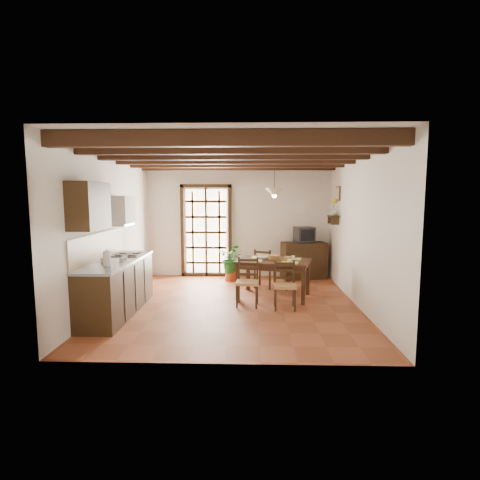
{
  "coord_description": "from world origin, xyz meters",
  "views": [
    {
      "loc": [
        0.32,
        -6.75,
        1.99
      ],
      "look_at": [
        0.1,
        0.4,
        1.15
      ],
      "focal_mm": 28.0,
      "sensor_mm": 36.0,
      "label": 1
    }
  ],
  "objects_px": {
    "chair_near_left": "(247,291)",
    "chair_far_right": "(296,277)",
    "chair_far_left": "(265,275)",
    "kitchen_counter": "(118,286)",
    "crt_tv": "(304,234)",
    "chair_near_right": "(285,294)",
    "dining_table": "(274,265)",
    "sideboard": "(304,260)",
    "potted_plant": "(232,257)",
    "pendant_lamp": "(274,192)"
  },
  "relations": [
    {
      "from": "chair_far_left",
      "to": "sideboard",
      "type": "relative_size",
      "value": 0.82
    },
    {
      "from": "chair_near_right",
      "to": "chair_far_right",
      "type": "relative_size",
      "value": 0.96
    },
    {
      "from": "chair_near_right",
      "to": "chair_far_right",
      "type": "distance_m",
      "value": 1.41
    },
    {
      "from": "potted_plant",
      "to": "chair_near_right",
      "type": "bearing_deg",
      "value": -64.85
    },
    {
      "from": "chair_near_left",
      "to": "chair_far_left",
      "type": "xyz_separation_m",
      "value": [
        0.36,
        1.36,
        -0.0
      ]
    },
    {
      "from": "dining_table",
      "to": "chair_near_left",
      "type": "bearing_deg",
      "value": -116.21
    },
    {
      "from": "dining_table",
      "to": "sideboard",
      "type": "height_order",
      "value": "sideboard"
    },
    {
      "from": "chair_near_right",
      "to": "kitchen_counter",
      "type": "bearing_deg",
      "value": -171.69
    },
    {
      "from": "sideboard",
      "to": "pendant_lamp",
      "type": "height_order",
      "value": "pendant_lamp"
    },
    {
      "from": "pendant_lamp",
      "to": "crt_tv",
      "type": "bearing_deg",
      "value": 62.9
    },
    {
      "from": "chair_near_left",
      "to": "potted_plant",
      "type": "xyz_separation_m",
      "value": [
        -0.39,
        2.06,
        0.3
      ]
    },
    {
      "from": "chair_far_left",
      "to": "chair_near_left",
      "type": "bearing_deg",
      "value": 96.22
    },
    {
      "from": "chair_near_right",
      "to": "sideboard",
      "type": "xyz_separation_m",
      "value": [
        0.67,
        2.48,
        0.18
      ]
    },
    {
      "from": "chair_near_left",
      "to": "dining_table",
      "type": "bearing_deg",
      "value": 52.92
    },
    {
      "from": "dining_table",
      "to": "sideboard",
      "type": "bearing_deg",
      "value": 79.08
    },
    {
      "from": "chair_near_right",
      "to": "potted_plant",
      "type": "relative_size",
      "value": 0.46
    },
    {
      "from": "chair_far_right",
      "to": "potted_plant",
      "type": "bearing_deg",
      "value": -16.94
    },
    {
      "from": "chair_near_left",
      "to": "pendant_lamp",
      "type": "height_order",
      "value": "pendant_lamp"
    },
    {
      "from": "chair_far_right",
      "to": "chair_far_left",
      "type": "bearing_deg",
      "value": 0.15
    },
    {
      "from": "kitchen_counter",
      "to": "chair_far_right",
      "type": "distance_m",
      "value": 3.66
    },
    {
      "from": "kitchen_counter",
      "to": "pendant_lamp",
      "type": "relative_size",
      "value": 2.66
    },
    {
      "from": "sideboard",
      "to": "crt_tv",
      "type": "distance_m",
      "value": 0.63
    },
    {
      "from": "dining_table",
      "to": "chair_near_left",
      "type": "xyz_separation_m",
      "value": [
        -0.51,
        -0.59,
        -0.38
      ]
    },
    {
      "from": "chair_near_right",
      "to": "chair_far_left",
      "type": "xyz_separation_m",
      "value": [
        -0.31,
        1.53,
        0.01
      ]
    },
    {
      "from": "chair_far_left",
      "to": "chair_far_right",
      "type": "relative_size",
      "value": 0.98
    },
    {
      "from": "pendant_lamp",
      "to": "dining_table",
      "type": "bearing_deg",
      "value": -90.0
    },
    {
      "from": "chair_near_right",
      "to": "chair_near_left",
      "type": "bearing_deg",
      "value": 166.74
    },
    {
      "from": "kitchen_counter",
      "to": "dining_table",
      "type": "height_order",
      "value": "kitchen_counter"
    },
    {
      "from": "crt_tv",
      "to": "chair_near_right",
      "type": "bearing_deg",
      "value": -120.74
    },
    {
      "from": "chair_near_right",
      "to": "potted_plant",
      "type": "distance_m",
      "value": 2.49
    },
    {
      "from": "chair_near_left",
      "to": "chair_far_right",
      "type": "relative_size",
      "value": 1.0
    },
    {
      "from": "chair_near_right",
      "to": "sideboard",
      "type": "height_order",
      "value": "sideboard"
    },
    {
      "from": "chair_near_right",
      "to": "crt_tv",
      "type": "relative_size",
      "value": 1.64
    },
    {
      "from": "sideboard",
      "to": "dining_table",
      "type": "bearing_deg",
      "value": -127.99
    },
    {
      "from": "kitchen_counter",
      "to": "chair_far_left",
      "type": "relative_size",
      "value": 2.62
    },
    {
      "from": "crt_tv",
      "to": "chair_near_left",
      "type": "bearing_deg",
      "value": -135.68
    },
    {
      "from": "chair_near_left",
      "to": "crt_tv",
      "type": "distance_m",
      "value": 2.78
    },
    {
      "from": "chair_far_right",
      "to": "dining_table",
      "type": "bearing_deg",
      "value": 64.13
    },
    {
      "from": "chair_near_left",
      "to": "chair_far_left",
      "type": "distance_m",
      "value": 1.41
    },
    {
      "from": "chair_near_left",
      "to": "chair_far_right",
      "type": "xyz_separation_m",
      "value": [
        1.02,
        1.18,
        -0.0
      ]
    },
    {
      "from": "chair_far_left",
      "to": "chair_far_right",
      "type": "bearing_deg",
      "value": -173.76
    },
    {
      "from": "dining_table",
      "to": "chair_far_right",
      "type": "xyz_separation_m",
      "value": [
        0.51,
        0.59,
        -0.38
      ]
    },
    {
      "from": "kitchen_counter",
      "to": "pendant_lamp",
      "type": "xyz_separation_m",
      "value": [
        2.72,
        1.21,
        1.6
      ]
    },
    {
      "from": "kitchen_counter",
      "to": "crt_tv",
      "type": "xyz_separation_m",
      "value": [
        3.54,
        2.82,
        0.6
      ]
    },
    {
      "from": "chair_near_right",
      "to": "dining_table",
      "type": "bearing_deg",
      "value": 102.61
    },
    {
      "from": "sideboard",
      "to": "crt_tv",
      "type": "height_order",
      "value": "crt_tv"
    },
    {
      "from": "chair_near_left",
      "to": "chair_far_right",
      "type": "distance_m",
      "value": 1.57
    },
    {
      "from": "crt_tv",
      "to": "potted_plant",
      "type": "distance_m",
      "value": 1.81
    },
    {
      "from": "dining_table",
      "to": "crt_tv",
      "type": "relative_size",
      "value": 3.03
    },
    {
      "from": "chair_far_left",
      "to": "dining_table",
      "type": "bearing_deg",
      "value": 122.4
    }
  ]
}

